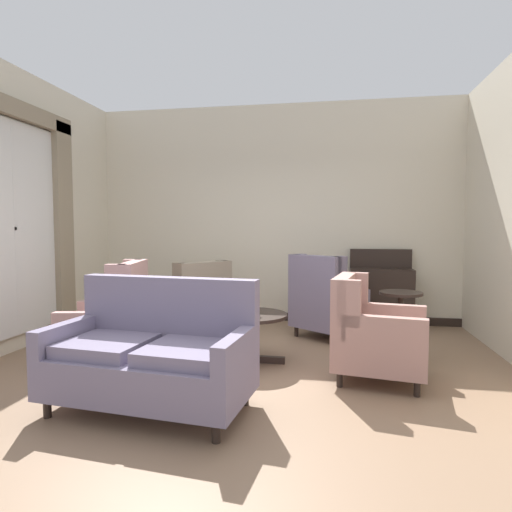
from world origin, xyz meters
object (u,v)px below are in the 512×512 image
object	(u,v)px
side_table	(400,320)
sideboard	(381,294)
armchair_back_corner	(372,335)
settee	(153,356)
porcelain_vase	(250,300)
armchair_near_window	(325,303)
coffee_table	(252,324)
armchair_near_sideboard	(195,302)
armchair_far_left	(113,319)

from	to	relation	value
side_table	sideboard	world-z (taller)	sideboard
armchair_back_corner	settee	bearing A→B (deg)	128.47
porcelain_vase	armchair_near_window	size ratio (longest dim) A/B	0.30
porcelain_vase	settee	distance (m)	1.46
porcelain_vase	sideboard	bearing A→B (deg)	49.51
sideboard	coffee_table	bearing A→B (deg)	-129.29
coffee_table	porcelain_vase	world-z (taller)	porcelain_vase
armchair_near_window	armchair_near_sideboard	distance (m)	1.77
settee	sideboard	bearing A→B (deg)	62.91
armchair_near_window	sideboard	size ratio (longest dim) A/B	0.97
settee	armchair_back_corner	distance (m)	2.02
settee	armchair_near_window	size ratio (longest dim) A/B	1.52
armchair_back_corner	armchair_near_window	bearing A→B (deg)	26.67
settee	armchair_far_left	size ratio (longest dim) A/B	1.53
armchair_back_corner	sideboard	bearing A→B (deg)	1.52
side_table	armchair_near_window	bearing A→B (deg)	133.80
coffee_table	sideboard	distance (m)	2.45
porcelain_vase	armchair_near_window	bearing A→B (deg)	55.59
armchair_near_sideboard	sideboard	xyz separation A→B (m)	(2.56, 0.70, 0.07)
armchair_near_sideboard	porcelain_vase	bearing A→B (deg)	82.89
armchair_near_window	armchair_near_sideboard	world-z (taller)	armchair_near_window
sideboard	armchair_near_sideboard	bearing A→B (deg)	-164.62
coffee_table	armchair_near_sideboard	size ratio (longest dim) A/B	0.67
coffee_table	side_table	world-z (taller)	side_table
armchair_near_sideboard	sideboard	distance (m)	2.66
settee	armchair_near_sideboard	distance (m)	2.52
armchair_back_corner	coffee_table	bearing A→B (deg)	84.96
coffee_table	armchair_back_corner	bearing A→B (deg)	-15.08
armchair_near_window	sideboard	bearing A→B (deg)	-102.32
armchair_far_left	sideboard	xyz separation A→B (m)	(3.04, 2.09, 0.04)
settee	armchair_far_left	xyz separation A→B (m)	(-0.93, 1.10, 0.03)
armchair_back_corner	side_table	size ratio (longest dim) A/B	1.31
side_table	sideboard	size ratio (longest dim) A/B	0.66
armchair_near_window	armchair_near_sideboard	xyz separation A→B (m)	(-1.77, -0.01, -0.03)
armchair_near_sideboard	sideboard	bearing A→B (deg)	147.60
settee	sideboard	distance (m)	3.82
sideboard	settee	bearing A→B (deg)	-123.56
settee	armchair_near_window	bearing A→B (deg)	68.45
armchair_near_window	sideboard	distance (m)	1.05
armchair_near_window	armchair_far_left	world-z (taller)	armchair_near_window
armchair_near_window	side_table	world-z (taller)	armchair_near_window
porcelain_vase	armchair_near_sideboard	distance (m)	1.53
coffee_table	armchair_near_sideboard	bearing A→B (deg)	130.42
armchair_near_window	armchair_back_corner	xyz separation A→B (m)	(0.46, -1.53, -0.03)
armchair_back_corner	side_table	bearing A→B (deg)	-18.06
armchair_far_left	side_table	xyz separation A→B (m)	(3.07, 0.54, -0.01)
settee	side_table	world-z (taller)	settee
porcelain_vase	armchair_near_window	distance (m)	1.41
coffee_table	settee	distance (m)	1.41
coffee_table	settee	world-z (taller)	settee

